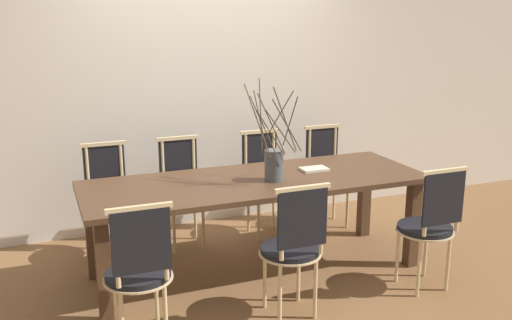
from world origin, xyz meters
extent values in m
plane|color=brown|center=(0.00, 0.00, 0.00)|extent=(16.00, 16.00, 0.00)
cube|color=beige|center=(0.00, 1.27, 1.14)|extent=(12.00, 0.06, 2.27)
cube|color=#4C3321|center=(0.00, 0.00, 0.73)|extent=(2.60, 0.92, 0.04)
cube|color=#4C3321|center=(-1.20, -0.36, 0.36)|extent=(0.09, 0.09, 0.71)
cube|color=#4C3321|center=(1.20, -0.36, 0.36)|extent=(0.09, 0.09, 0.71)
cube|color=#4C3321|center=(-1.20, 0.36, 0.36)|extent=(0.09, 0.09, 0.71)
cube|color=#4C3321|center=(1.20, 0.36, 0.36)|extent=(0.09, 0.09, 0.71)
cylinder|color=black|center=(-1.03, -0.69, 0.46)|extent=(0.39, 0.39, 0.04)
cylinder|color=beige|center=(-1.03, -0.69, 0.44)|extent=(0.42, 0.42, 0.01)
cylinder|color=beige|center=(-1.16, -0.56, 0.22)|extent=(0.03, 0.03, 0.44)
cylinder|color=beige|center=(-0.90, -0.56, 0.22)|extent=(0.03, 0.03, 0.44)
cylinder|color=beige|center=(-0.90, -0.82, 0.22)|extent=(0.03, 0.03, 0.44)
cylinder|color=beige|center=(-1.17, -0.86, 0.71)|extent=(0.03, 0.03, 0.47)
cylinder|color=beige|center=(-0.89, -0.86, 0.71)|extent=(0.03, 0.03, 0.47)
cube|color=black|center=(-1.03, -0.86, 0.74)|extent=(0.33, 0.02, 0.37)
cube|color=beige|center=(-1.03, -0.86, 0.93)|extent=(0.37, 0.03, 0.03)
cylinder|color=black|center=(-0.03, -0.69, 0.46)|extent=(0.39, 0.39, 0.04)
cylinder|color=beige|center=(-0.03, -0.69, 0.44)|extent=(0.42, 0.42, 0.01)
cylinder|color=beige|center=(-0.16, -0.56, 0.22)|extent=(0.03, 0.03, 0.44)
cylinder|color=beige|center=(0.10, -0.56, 0.22)|extent=(0.03, 0.03, 0.44)
cylinder|color=beige|center=(-0.16, -0.82, 0.22)|extent=(0.03, 0.03, 0.44)
cylinder|color=beige|center=(0.10, -0.82, 0.22)|extent=(0.03, 0.03, 0.44)
cylinder|color=beige|center=(-0.17, -0.86, 0.71)|extent=(0.03, 0.03, 0.47)
cylinder|color=beige|center=(0.11, -0.86, 0.71)|extent=(0.03, 0.03, 0.47)
cube|color=black|center=(-0.03, -0.86, 0.74)|extent=(0.33, 0.02, 0.37)
cube|color=beige|center=(-0.03, -0.86, 0.93)|extent=(0.37, 0.03, 0.03)
cylinder|color=black|center=(1.05, -0.69, 0.46)|extent=(0.39, 0.39, 0.04)
cylinder|color=beige|center=(1.05, -0.69, 0.44)|extent=(0.42, 0.42, 0.01)
cylinder|color=beige|center=(0.92, -0.56, 0.22)|extent=(0.03, 0.03, 0.44)
cylinder|color=beige|center=(1.18, -0.56, 0.22)|extent=(0.03, 0.03, 0.44)
cylinder|color=beige|center=(0.92, -0.82, 0.22)|extent=(0.03, 0.03, 0.44)
cylinder|color=beige|center=(1.18, -0.82, 0.22)|extent=(0.03, 0.03, 0.44)
cylinder|color=beige|center=(0.91, -0.86, 0.71)|extent=(0.03, 0.03, 0.47)
cylinder|color=beige|center=(1.19, -0.86, 0.71)|extent=(0.03, 0.03, 0.47)
cube|color=black|center=(1.05, -0.86, 0.74)|extent=(0.33, 0.02, 0.37)
cube|color=beige|center=(1.05, -0.86, 0.93)|extent=(0.37, 0.03, 0.03)
cylinder|color=black|center=(-1.02, 0.69, 0.46)|extent=(0.39, 0.39, 0.04)
cylinder|color=beige|center=(-1.02, 0.69, 0.44)|extent=(0.42, 0.42, 0.01)
cylinder|color=beige|center=(-0.89, 0.56, 0.22)|extent=(0.03, 0.03, 0.44)
cylinder|color=beige|center=(-1.14, 0.56, 0.22)|extent=(0.03, 0.03, 0.44)
cylinder|color=beige|center=(-0.89, 0.82, 0.22)|extent=(0.03, 0.03, 0.44)
cylinder|color=beige|center=(-1.14, 0.82, 0.22)|extent=(0.03, 0.03, 0.44)
cylinder|color=beige|center=(-0.88, 0.86, 0.71)|extent=(0.03, 0.03, 0.47)
cylinder|color=beige|center=(-1.15, 0.86, 0.71)|extent=(0.03, 0.03, 0.47)
cube|color=black|center=(-1.02, 0.86, 0.74)|extent=(0.33, 0.02, 0.37)
cube|color=beige|center=(-1.02, 0.86, 0.93)|extent=(0.37, 0.03, 0.03)
cylinder|color=black|center=(-0.39, 0.69, 0.46)|extent=(0.39, 0.39, 0.04)
cylinder|color=beige|center=(-0.39, 0.69, 0.44)|extent=(0.42, 0.42, 0.01)
cylinder|color=beige|center=(-0.26, 0.56, 0.22)|extent=(0.03, 0.03, 0.44)
cylinder|color=beige|center=(-0.52, 0.56, 0.22)|extent=(0.03, 0.03, 0.44)
cylinder|color=beige|center=(-0.26, 0.82, 0.22)|extent=(0.03, 0.03, 0.44)
cylinder|color=beige|center=(-0.52, 0.82, 0.22)|extent=(0.03, 0.03, 0.44)
cylinder|color=beige|center=(-0.25, 0.86, 0.71)|extent=(0.03, 0.03, 0.47)
cylinder|color=beige|center=(-0.53, 0.86, 0.71)|extent=(0.03, 0.03, 0.47)
cube|color=black|center=(-0.39, 0.86, 0.74)|extent=(0.33, 0.02, 0.37)
cube|color=beige|center=(-0.39, 0.86, 0.93)|extent=(0.37, 0.03, 0.03)
cylinder|color=black|center=(0.37, 0.69, 0.46)|extent=(0.39, 0.39, 0.04)
cylinder|color=beige|center=(0.37, 0.69, 0.44)|extent=(0.42, 0.42, 0.01)
cylinder|color=beige|center=(0.50, 0.56, 0.22)|extent=(0.03, 0.03, 0.44)
cylinder|color=beige|center=(0.25, 0.56, 0.22)|extent=(0.03, 0.03, 0.44)
cylinder|color=beige|center=(0.50, 0.82, 0.22)|extent=(0.03, 0.03, 0.44)
cylinder|color=beige|center=(0.25, 0.82, 0.22)|extent=(0.03, 0.03, 0.44)
cylinder|color=beige|center=(0.51, 0.86, 0.71)|extent=(0.03, 0.03, 0.47)
cylinder|color=beige|center=(0.24, 0.86, 0.71)|extent=(0.03, 0.03, 0.47)
cube|color=black|center=(0.37, 0.86, 0.74)|extent=(0.33, 0.02, 0.37)
cube|color=beige|center=(0.37, 0.86, 0.93)|extent=(0.37, 0.03, 0.03)
cylinder|color=black|center=(1.02, 0.69, 0.46)|extent=(0.39, 0.39, 0.04)
cylinder|color=beige|center=(1.02, 0.69, 0.44)|extent=(0.42, 0.42, 0.01)
cylinder|color=beige|center=(1.15, 0.56, 0.22)|extent=(0.03, 0.03, 0.44)
cylinder|color=beige|center=(0.89, 0.56, 0.22)|extent=(0.03, 0.03, 0.44)
cylinder|color=beige|center=(1.15, 0.82, 0.22)|extent=(0.03, 0.03, 0.44)
cylinder|color=beige|center=(0.89, 0.82, 0.22)|extent=(0.03, 0.03, 0.44)
cylinder|color=beige|center=(1.16, 0.86, 0.71)|extent=(0.03, 0.03, 0.47)
cylinder|color=beige|center=(0.88, 0.86, 0.71)|extent=(0.03, 0.03, 0.47)
cube|color=black|center=(1.02, 0.86, 0.74)|extent=(0.33, 0.02, 0.37)
cube|color=beige|center=(1.02, 0.86, 0.93)|extent=(0.37, 0.03, 0.03)
cylinder|color=#4C5156|center=(0.11, -0.08, 0.87)|extent=(0.14, 0.14, 0.23)
cylinder|color=#473828|center=(0.24, -0.08, 1.19)|extent=(0.01, 0.26, 0.41)
cylinder|color=#473828|center=(0.00, -0.09, 1.21)|extent=(0.02, 0.24, 0.44)
cylinder|color=#473828|center=(-0.04, -0.12, 1.23)|extent=(0.09, 0.31, 0.49)
cylinder|color=#473828|center=(0.18, 0.02, 1.20)|extent=(0.21, 0.15, 0.43)
cylinder|color=#473828|center=(0.00, -0.14, 1.19)|extent=(0.13, 0.23, 0.41)
cylinder|color=#473828|center=(0.11, -0.20, 1.15)|extent=(0.24, 0.01, 0.33)
cylinder|color=#473828|center=(0.02, -0.05, 1.25)|extent=(0.06, 0.20, 0.52)
cylinder|color=#473828|center=(0.04, -0.17, 1.16)|extent=(0.18, 0.16, 0.34)
cylinder|color=#473828|center=(0.05, -0.17, 1.21)|extent=(0.18, 0.13, 0.44)
cylinder|color=#473828|center=(0.15, -0.19, 1.23)|extent=(0.23, 0.08, 0.49)
cylinder|color=#473828|center=(0.15, -0.22, 1.19)|extent=(0.28, 0.09, 0.41)
cube|color=beige|center=(0.53, 0.06, 0.76)|extent=(0.21, 0.14, 0.02)
camera|label=1|loc=(-1.52, -3.86, 1.96)|focal=40.00mm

